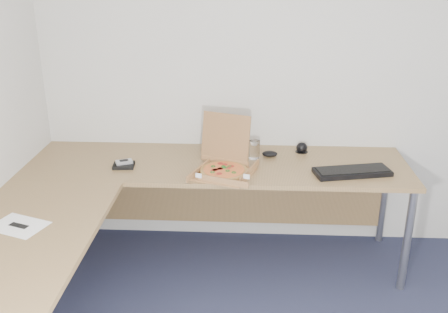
# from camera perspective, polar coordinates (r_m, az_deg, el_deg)

# --- Properties ---
(room_shell) EXTENTS (3.50, 3.50, 2.50)m
(room_shell) POSITION_cam_1_polar(r_m,az_deg,el_deg) (1.86, 11.86, -2.35)
(room_shell) COLOR beige
(room_shell) RESTS_ON ground
(desk) EXTENTS (2.50, 2.20, 0.73)m
(desk) POSITION_cam_1_polar(r_m,az_deg,el_deg) (3.00, -7.47, -4.13)
(desk) COLOR olive
(desk) RESTS_ON ground
(pizza_box) EXTENTS (0.33, 0.38, 0.33)m
(pizza_box) POSITION_cam_1_polar(r_m,az_deg,el_deg) (3.15, 0.01, -1.24)
(pizza_box) COLOR #A47041
(pizza_box) RESTS_ON desk
(drinking_glass) EXTENTS (0.07, 0.07, 0.13)m
(drinking_glass) POSITION_cam_1_polar(r_m,az_deg,el_deg) (3.39, 3.44, 0.79)
(drinking_glass) COLOR silver
(drinking_glass) RESTS_ON desk
(keyboard) EXTENTS (0.50, 0.27, 0.03)m
(keyboard) POSITION_cam_1_polar(r_m,az_deg,el_deg) (3.25, 14.25, -1.69)
(keyboard) COLOR black
(keyboard) RESTS_ON desk
(mouse) EXTENTS (0.11, 0.07, 0.04)m
(mouse) POSITION_cam_1_polar(r_m,az_deg,el_deg) (3.45, 5.18, 0.31)
(mouse) COLOR black
(mouse) RESTS_ON desk
(wallet) EXTENTS (0.14, 0.12, 0.02)m
(wallet) POSITION_cam_1_polar(r_m,az_deg,el_deg) (3.33, -11.24, -0.99)
(wallet) COLOR black
(wallet) RESTS_ON desk
(phone) EXTENTS (0.12, 0.09, 0.02)m
(phone) POSITION_cam_1_polar(r_m,az_deg,el_deg) (3.32, -11.21, -0.60)
(phone) COLOR #B2B5BA
(phone) RESTS_ON wallet
(paper_sheet) EXTENTS (0.32, 0.27, 0.00)m
(paper_sheet) POSITION_cam_1_polar(r_m,az_deg,el_deg) (2.77, -22.14, -7.24)
(paper_sheet) COLOR white
(paper_sheet) RESTS_ON desk
(dome_speaker) EXTENTS (0.09, 0.09, 0.07)m
(dome_speaker) POSITION_cam_1_polar(r_m,az_deg,el_deg) (3.55, 8.77, 1.07)
(dome_speaker) COLOR black
(dome_speaker) RESTS_ON desk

